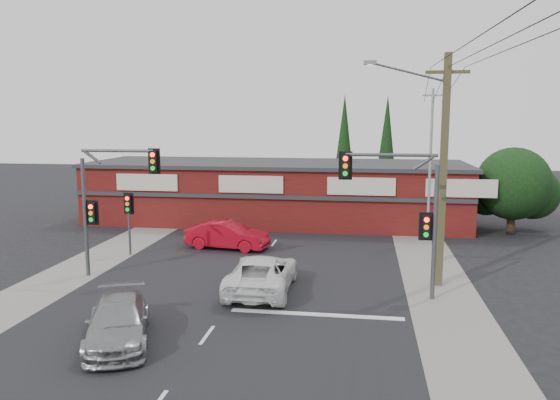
# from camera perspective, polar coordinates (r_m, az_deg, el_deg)

# --- Properties ---
(ground) EXTENTS (120.00, 120.00, 0.00)m
(ground) POSITION_cam_1_polar(r_m,az_deg,el_deg) (22.86, -4.76, -10.10)
(ground) COLOR black
(ground) RESTS_ON ground
(road_strip) EXTENTS (14.00, 70.00, 0.01)m
(road_strip) POSITION_cam_1_polar(r_m,az_deg,el_deg) (27.53, -2.32, -6.81)
(road_strip) COLOR black
(road_strip) RESTS_ON ground
(verge_left) EXTENTS (3.00, 70.00, 0.02)m
(verge_left) POSITION_cam_1_polar(r_m,az_deg,el_deg) (30.28, -18.39, -5.82)
(verge_left) COLOR gray
(verge_left) RESTS_ON ground
(verge_right) EXTENTS (3.00, 70.00, 0.02)m
(verge_right) POSITION_cam_1_polar(r_m,az_deg,el_deg) (27.25, 15.66, -7.28)
(verge_right) COLOR gray
(verge_right) RESTS_ON ground
(stop_line) EXTENTS (6.50, 0.35, 0.01)m
(stop_line) POSITION_cam_1_polar(r_m,az_deg,el_deg) (20.92, 3.82, -11.84)
(stop_line) COLOR silver
(stop_line) RESTS_ON ground
(white_suv) EXTENTS (2.64, 5.57, 1.54)m
(white_suv) POSITION_cam_1_polar(r_m,az_deg,el_deg) (23.39, -1.90, -7.66)
(white_suv) COLOR white
(white_suv) RESTS_ON ground
(silver_suv) EXTENTS (3.51, 5.13, 1.38)m
(silver_suv) POSITION_cam_1_polar(r_m,az_deg,el_deg) (19.04, -16.57, -12.12)
(silver_suv) COLOR gray
(silver_suv) RESTS_ON ground
(red_sedan) EXTENTS (4.86, 2.28, 1.54)m
(red_sedan) POSITION_cam_1_polar(r_m,az_deg,el_deg) (30.91, -5.51, -3.68)
(red_sedan) COLOR #AD0A1A
(red_sedan) RESTS_ON ground
(lane_dashes) EXTENTS (0.12, 38.88, 0.01)m
(lane_dashes) POSITION_cam_1_polar(r_m,az_deg,el_deg) (23.44, -4.39, -9.57)
(lane_dashes) COLOR silver
(lane_dashes) RESTS_ON ground
(shop_building) EXTENTS (27.30, 8.40, 4.22)m
(shop_building) POSITION_cam_1_polar(r_m,az_deg,el_deg) (38.86, -0.39, 0.92)
(shop_building) COLOR #501110
(shop_building) RESTS_ON ground
(tree_cluster) EXTENTS (5.90, 5.10, 5.50)m
(tree_cluster) POSITION_cam_1_polar(r_m,az_deg,el_deg) (37.97, 23.28, 1.20)
(tree_cluster) COLOR #2D2116
(tree_cluster) RESTS_ON ground
(conifer_near) EXTENTS (1.80, 1.80, 9.25)m
(conifer_near) POSITION_cam_1_polar(r_m,az_deg,el_deg) (45.11, 6.72, 6.19)
(conifer_near) COLOR #2D2116
(conifer_near) RESTS_ON ground
(conifer_far) EXTENTS (1.80, 1.80, 9.25)m
(conifer_far) POSITION_cam_1_polar(r_m,az_deg,el_deg) (47.12, 11.09, 6.18)
(conifer_far) COLOR #2D2116
(conifer_far) RESTS_ON ground
(traffic_mast_left) EXTENTS (3.77, 0.27, 5.97)m
(traffic_mast_left) POSITION_cam_1_polar(r_m,az_deg,el_deg) (26.00, -17.72, 0.70)
(traffic_mast_left) COLOR #47494C
(traffic_mast_left) RESTS_ON ground
(traffic_mast_right) EXTENTS (3.96, 0.27, 5.97)m
(traffic_mast_right) POSITION_cam_1_polar(r_m,az_deg,el_deg) (22.37, 13.10, -0.29)
(traffic_mast_right) COLOR #47494C
(traffic_mast_right) RESTS_ON ground
(pedestal_signal) EXTENTS (0.55, 0.27, 3.38)m
(pedestal_signal) POSITION_cam_1_polar(r_m,az_deg,el_deg) (30.13, -15.54, -1.11)
(pedestal_signal) COLOR #47494C
(pedestal_signal) RESTS_ON ground
(utility_pole) EXTENTS (4.38, 0.59, 10.00)m
(utility_pole) POSITION_cam_1_polar(r_m,az_deg,el_deg) (24.32, 16.41, 3.72)
(utility_pole) COLOR brown
(utility_pole) RESTS_ON ground
(steel_pole) EXTENTS (1.20, 0.16, 9.00)m
(steel_pole) POSITION_cam_1_polar(r_m,az_deg,el_deg) (33.37, 15.42, 3.79)
(steel_pole) COLOR gray
(steel_pole) RESTS_ON ground
(power_lines) EXTENTS (2.01, 29.00, 1.22)m
(power_lines) POSITION_cam_1_polar(r_m,az_deg,el_deg) (18.95, 19.43, 13.36)
(power_lines) COLOR black
(power_lines) RESTS_ON ground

